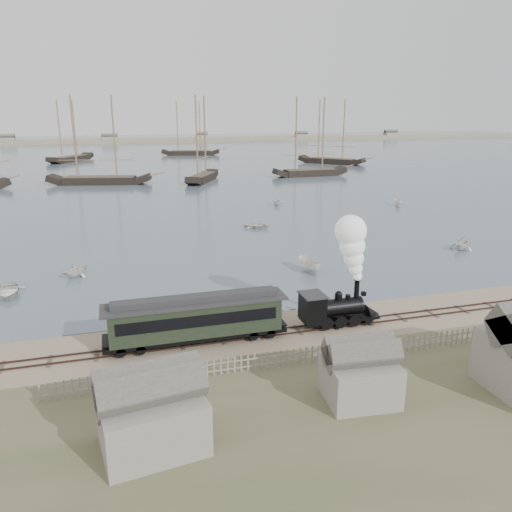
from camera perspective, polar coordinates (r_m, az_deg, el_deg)
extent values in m
plane|color=tan|center=(40.34, 1.13, -7.69)|extent=(600.00, 600.00, 0.00)
cube|color=#435260|center=(206.12, -13.35, 11.27)|extent=(600.00, 336.00, 0.06)
cube|color=#39251F|center=(38.14, 2.26, -9.01)|extent=(120.00, 0.08, 0.12)
cube|color=#39251F|center=(39.00, 1.79, -8.41)|extent=(120.00, 0.08, 0.12)
cube|color=#3E3327|center=(38.60, 2.02, -8.80)|extent=(120.00, 1.80, 0.06)
cube|color=gray|center=(285.86, -14.32, 12.48)|extent=(500.00, 20.00, 1.80)
cube|color=black|center=(40.26, 9.53, -6.95)|extent=(6.15, 1.81, 0.23)
cylinder|color=black|center=(39.77, 9.12, -5.82)|extent=(3.80, 1.36, 1.36)
cube|color=black|center=(38.93, 6.46, -5.92)|extent=(1.63, 1.99, 2.08)
cube|color=#2B2B2D|center=(38.54, 6.51, -4.42)|extent=(1.81, 2.17, 0.11)
cylinder|color=black|center=(40.07, 11.43, -3.90)|extent=(0.40, 0.40, 1.45)
sphere|color=black|center=(39.46, 9.42, -4.36)|extent=(0.58, 0.58, 0.58)
cone|color=black|center=(41.57, 13.15, -6.54)|extent=(1.27, 1.81, 1.81)
cube|color=black|center=(40.46, 12.20, -4.23)|extent=(0.32, 0.32, 0.32)
cube|color=black|center=(37.06, -6.79, -8.91)|extent=(13.22, 2.17, 0.33)
cube|color=black|center=(36.52, -6.86, -7.04)|extent=(12.27, 2.36, 2.36)
cube|color=black|center=(35.34, -6.55, -7.43)|extent=(11.33, 0.06, 0.85)
cube|color=black|center=(37.52, -7.18, -6.00)|extent=(11.33, 0.06, 0.85)
cube|color=#2B2B2D|center=(36.05, -6.93, -5.24)|extent=(13.22, 2.55, 0.17)
cube|color=#2B2B2D|center=(35.95, -6.94, -4.82)|extent=(11.80, 1.13, 0.42)
imported|color=silver|center=(40.13, -5.90, -7.24)|extent=(3.50, 4.52, 0.86)
imported|color=silver|center=(51.11, -26.53, -3.62)|extent=(4.43, 3.35, 0.87)
imported|color=silver|center=(54.11, -19.97, -1.44)|extent=(3.82, 3.88, 1.55)
imported|color=silver|center=(52.76, 6.05, -1.02)|extent=(3.87, 1.74, 1.45)
imported|color=silver|center=(72.17, 0.11, 3.50)|extent=(3.97, 4.42, 0.75)
imported|color=silver|center=(65.82, 22.52, 1.41)|extent=(3.94, 4.13, 1.70)
imported|color=silver|center=(93.28, 15.88, 5.95)|extent=(3.41, 2.13, 1.23)
imported|color=silver|center=(89.92, 2.38, 6.26)|extent=(2.86, 2.49, 1.47)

